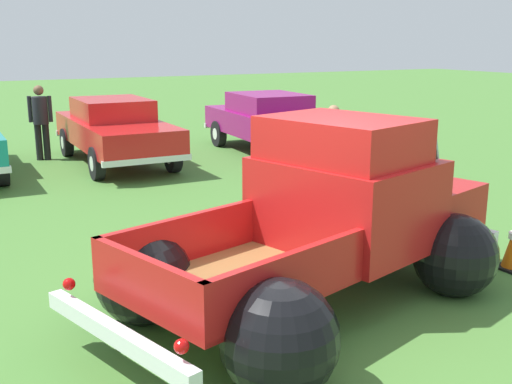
% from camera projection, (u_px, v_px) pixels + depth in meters
% --- Properties ---
extents(ground_plane, '(80.00, 80.00, 0.00)m').
position_uv_depth(ground_plane, '(304.00, 306.00, 6.49)').
color(ground_plane, '#477A33').
extents(vintage_pickup_truck, '(4.97, 3.71, 1.96)m').
position_uv_depth(vintage_pickup_truck, '(329.00, 229.00, 6.58)').
color(vintage_pickup_truck, black).
rests_on(vintage_pickup_truck, ground).
extents(show_car_1, '(1.82, 4.59, 1.43)m').
position_uv_depth(show_car_1, '(115.00, 129.00, 13.78)').
color(show_car_1, black).
rests_on(show_car_1, ground).
extents(show_car_2, '(2.09, 4.71, 1.43)m').
position_uv_depth(show_car_2, '(271.00, 121.00, 15.06)').
color(show_car_2, black).
rests_on(show_car_2, ground).
extents(spectator_0, '(0.53, 0.43, 1.70)m').
position_uv_depth(spectator_0, '(41.00, 118.00, 14.13)').
color(spectator_0, black).
rests_on(spectator_0, ground).
extents(spectator_2, '(0.35, 0.53, 1.58)m').
position_uv_depth(spectator_2, '(333.00, 144.00, 11.08)').
color(spectator_2, black).
rests_on(spectator_2, ground).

